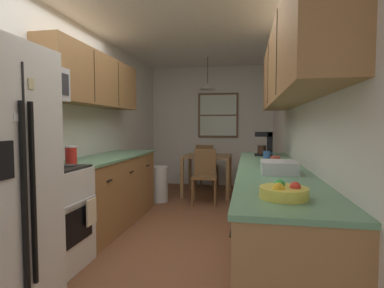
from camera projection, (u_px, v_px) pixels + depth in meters
ground_plane at (188, 223)px, 4.02m from camera, size 12.00×12.00×0.00m
wall_left at (93, 127)px, 4.18m from camera, size 0.10×9.00×2.55m
wall_right at (296, 127)px, 3.70m from camera, size 0.10×9.00×2.55m
wall_back at (211, 126)px, 6.54m from camera, size 4.40×0.10×2.55m
ceiling_slab at (188, 24)px, 3.86m from camera, size 4.40×9.00×0.08m
stove_range at (46, 218)px, 2.69m from camera, size 0.66×0.61×1.10m
microwave_over_range at (31, 82)px, 2.64m from camera, size 0.39×0.62×0.31m
counter_left at (110, 190)px, 3.94m from camera, size 0.64×1.93×0.90m
upper_cabinets_left at (96, 81)px, 3.83m from camera, size 0.33×2.01×0.64m
counter_right at (271, 214)px, 2.87m from camera, size 0.64×3.23×0.90m
upper_cabinets_right at (290, 64)px, 2.71m from camera, size 0.33×2.91×0.70m
dining_table at (207, 162)px, 5.62m from camera, size 0.86×0.81×0.74m
dining_chair_near at (205, 173)px, 5.02m from camera, size 0.43×0.43×0.90m
dining_chair_far at (206, 164)px, 6.25m from camera, size 0.45×0.45×0.90m
pendant_light at (208, 86)px, 5.54m from camera, size 0.30×0.30×0.59m
back_window at (218, 115)px, 6.43m from camera, size 0.85×0.05×0.94m
trash_bin at (159, 184)px, 5.12m from camera, size 0.30×0.30×0.60m
storage_canister at (71, 155)px, 3.07m from camera, size 0.12×0.12×0.19m
dish_towel at (91, 212)px, 2.77m from camera, size 0.02×0.16×0.24m
coffee_maker at (266, 143)px, 3.93m from camera, size 0.22×0.18×0.31m
mug_by_coffeemaker at (267, 155)px, 3.48m from camera, size 0.12×0.08×0.10m
mug_spare at (276, 162)px, 2.82m from camera, size 0.13×0.09×0.11m
fruit_bowl at (284, 192)px, 1.62m from camera, size 0.26×0.26×0.09m
dish_rack at (279, 167)px, 2.48m from camera, size 0.28×0.34×0.10m
table_serving_bowl at (206, 154)px, 5.59m from camera, size 0.20×0.20×0.06m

